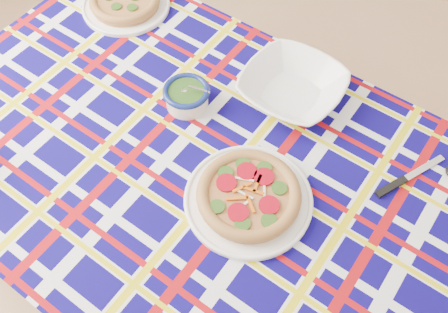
% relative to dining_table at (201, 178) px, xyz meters
% --- Properties ---
extents(floor, '(4.00, 4.00, 0.00)m').
position_rel_dining_table_xyz_m(floor, '(0.53, 0.58, -0.60)').
color(floor, tan).
rests_on(floor, ground).
extents(dining_table, '(1.66, 1.40, 0.66)m').
position_rel_dining_table_xyz_m(dining_table, '(0.00, 0.00, 0.00)').
color(dining_table, brown).
rests_on(dining_table, floor).
extents(tablecloth, '(1.70, 1.44, 0.09)m').
position_rel_dining_table_xyz_m(tablecloth, '(0.00, -0.00, 0.02)').
color(tablecloth, '#0A0454').
rests_on(tablecloth, dining_table).
extents(main_focaccia_plate, '(0.40, 0.40, 0.06)m').
position_rel_dining_table_xyz_m(main_focaccia_plate, '(0.13, -0.08, 0.10)').
color(main_focaccia_plate, '#A3693A').
rests_on(main_focaccia_plate, tablecloth).
extents(pesto_bowl, '(0.16, 0.16, 0.07)m').
position_rel_dining_table_xyz_m(pesto_bowl, '(-0.07, 0.17, 0.10)').
color(pesto_bowl, '#19370F').
rests_on(pesto_bowl, tablecloth).
extents(serving_bowl, '(0.33, 0.33, 0.06)m').
position_rel_dining_table_xyz_m(serving_bowl, '(0.18, 0.24, 0.10)').
color(serving_bowl, white).
rests_on(serving_bowl, tablecloth).
extents(second_focaccia_plate, '(0.32, 0.32, 0.05)m').
position_rel_dining_table_xyz_m(second_focaccia_plate, '(-0.32, 0.49, 0.09)').
color(second_focaccia_plate, '#A3693A').
rests_on(second_focaccia_plate, tablecloth).
extents(table_knife, '(0.17, 0.15, 0.01)m').
position_rel_dining_table_xyz_m(table_knife, '(0.50, 0.08, 0.07)').
color(table_knife, silver).
rests_on(table_knife, tablecloth).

